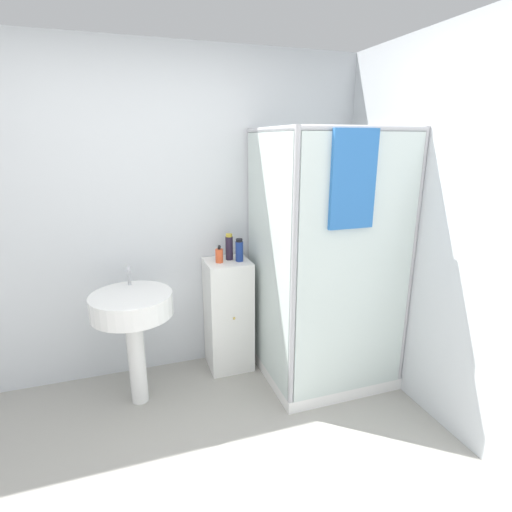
# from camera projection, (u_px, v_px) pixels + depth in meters

# --- Properties ---
(wall_back) EXTENTS (6.40, 0.06, 2.50)m
(wall_back) POSITION_uv_depth(u_px,v_px,m) (154.00, 218.00, 3.05)
(wall_back) COLOR silver
(wall_back) RESTS_ON ground_plane
(shower_enclosure) EXTENTS (0.93, 0.96, 1.91)m
(shower_enclosure) POSITION_uv_depth(u_px,v_px,m) (318.00, 318.00, 3.09)
(shower_enclosure) COLOR white
(shower_enclosure) RESTS_ON ground_plane
(vanity_cabinet) EXTENTS (0.35, 0.36, 0.92)m
(vanity_cabinet) POSITION_uv_depth(u_px,v_px,m) (228.00, 315.00, 3.25)
(vanity_cabinet) COLOR white
(vanity_cabinet) RESTS_ON ground_plane
(sink) EXTENTS (0.55, 0.55, 0.96)m
(sink) POSITION_uv_depth(u_px,v_px,m) (133.00, 314.00, 2.73)
(sink) COLOR white
(sink) RESTS_ON ground_plane
(soap_dispenser) EXTENTS (0.06, 0.06, 0.14)m
(soap_dispenser) POSITION_uv_depth(u_px,v_px,m) (219.00, 255.00, 3.07)
(soap_dispenser) COLOR #E5562D
(soap_dispenser) RESTS_ON vanity_cabinet
(shampoo_bottle_tall_black) EXTENTS (0.06, 0.06, 0.21)m
(shampoo_bottle_tall_black) POSITION_uv_depth(u_px,v_px,m) (229.00, 247.00, 3.13)
(shampoo_bottle_tall_black) COLOR #281E33
(shampoo_bottle_tall_black) RESTS_ON vanity_cabinet
(shampoo_bottle_blue) EXTENTS (0.06, 0.06, 0.18)m
(shampoo_bottle_blue) POSITION_uv_depth(u_px,v_px,m) (239.00, 250.00, 3.09)
(shampoo_bottle_blue) COLOR navy
(shampoo_bottle_blue) RESTS_ON vanity_cabinet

